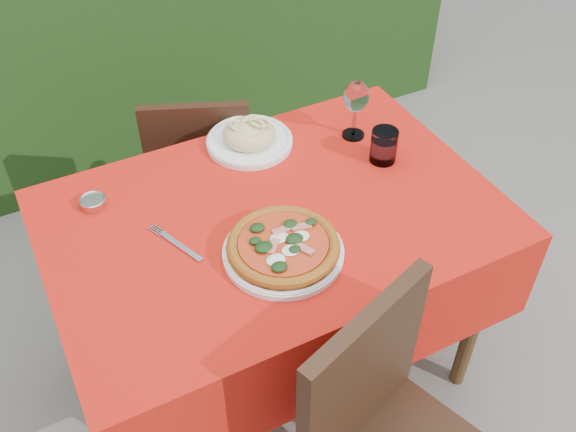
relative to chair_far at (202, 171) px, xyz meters
name	(u,v)px	position (x,y,z in m)	size (l,w,h in m)	color
ground	(277,366)	(0.00, -0.60, -0.47)	(60.00, 60.00, 0.00)	#645F5A
dining_table	(274,250)	(0.00, -0.60, 0.13)	(1.26, 0.86, 0.75)	#4D3218
chair_far	(202,171)	(0.00, 0.00, 0.00)	(0.48, 0.48, 0.81)	black
pizza_plate	(283,248)	(-0.05, -0.76, 0.31)	(0.38, 0.38, 0.06)	white
pasta_plate	(249,137)	(0.08, -0.28, 0.31)	(0.27, 0.27, 0.08)	white
water_glass	(384,147)	(0.41, -0.54, 0.33)	(0.08, 0.08, 0.11)	silver
wine_glass	(356,99)	(0.39, -0.39, 0.42)	(0.08, 0.08, 0.20)	silver
fork	(181,247)	(-0.28, -0.61, 0.29)	(0.03, 0.21, 0.01)	#B1B1B8
steel_ramekin	(93,203)	(-0.44, -0.35, 0.30)	(0.07, 0.07, 0.03)	silver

